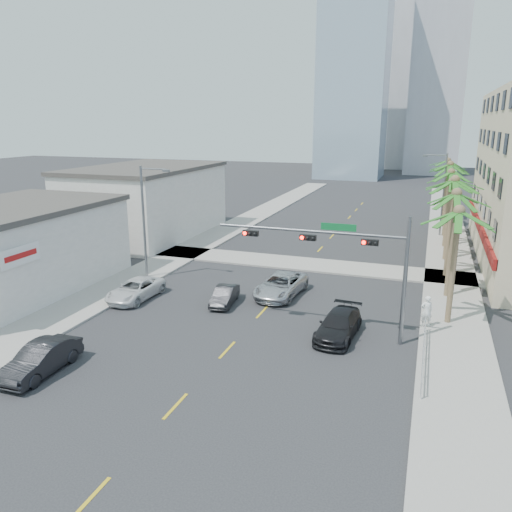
{
  "coord_description": "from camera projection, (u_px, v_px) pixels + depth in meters",
  "views": [
    {
      "loc": [
        9.95,
        -19.4,
        12.3
      ],
      "look_at": [
        -0.85,
        11.21,
        3.5
      ],
      "focal_mm": 35.0,
      "sensor_mm": 36.0,
      "label": 1
    }
  ],
  "objects": [
    {
      "name": "palm_tree_6",
      "position": [
        449.0,
        168.0,
        57.81
      ],
      "size": [
        4.8,
        4.8,
        7.8
      ],
      "color": "brown",
      "rests_on": "ground"
    },
    {
      "name": "traffic_signal_mast",
      "position": [
        347.0,
        254.0,
        28.13
      ],
      "size": [
        11.12,
        0.54,
        7.2
      ],
      "color": "slate",
      "rests_on": "ground"
    },
    {
      "name": "palm_tree_3",
      "position": [
        452.0,
        183.0,
        43.61
      ],
      "size": [
        4.8,
        4.8,
        7.8
      ],
      "color": "brown",
      "rests_on": "ground"
    },
    {
      "name": "palm_tree_5",
      "position": [
        450.0,
        165.0,
        52.9
      ],
      "size": [
        4.8,
        4.8,
        8.52
      ],
      "color": "brown",
      "rests_on": "ground"
    },
    {
      "name": "tower_far_left",
      "position": [
        354.0,
        65.0,
        106.83
      ],
      "size": [
        14.0,
        14.0,
        48.0
      ],
      "primitive_type": "cube",
      "color": "#99B2C6",
      "rests_on": "ground"
    },
    {
      "name": "guardrail",
      "position": [
        424.0,
        351.0,
        26.05
      ],
      "size": [
        0.08,
        8.08,
        1.0
      ],
      "color": "silver",
      "rests_on": "ground"
    },
    {
      "name": "streetlight_right",
      "position": [
        442.0,
        190.0,
        53.8
      ],
      "size": [
        2.55,
        0.25,
        9.0
      ],
      "color": "slate",
      "rests_on": "ground"
    },
    {
      "name": "palm_tree_7",
      "position": [
        448.0,
        161.0,
        62.45
      ],
      "size": [
        4.8,
        4.8,
        8.16
      ],
      "color": "brown",
      "rests_on": "ground"
    },
    {
      "name": "car_lane_center",
      "position": [
        281.0,
        285.0,
        36.18
      ],
      "size": [
        3.09,
        5.88,
        1.58
      ],
      "primitive_type": "imported",
      "rotation": [
        0.0,
        0.0,
        -0.08
      ],
      "color": "silver",
      "rests_on": "ground"
    },
    {
      "name": "tower_far_right",
      "position": [
        441.0,
        41.0,
        113.45
      ],
      "size": [
        12.0,
        12.0,
        60.0
      ],
      "primitive_type": "cube",
      "color": "#ADADB2",
      "rests_on": "ground"
    },
    {
      "name": "palm_tree_2",
      "position": [
        455.0,
        181.0,
        38.7
      ],
      "size": [
        4.8,
        4.8,
        8.52
      ],
      "color": "brown",
      "rests_on": "ground"
    },
    {
      "name": "sidewalk_cross",
      "position": [
        306.0,
        264.0,
        44.07
      ],
      "size": [
        80.0,
        4.0,
        0.15
      ],
      "primitive_type": "cube",
      "color": "gray",
      "rests_on": "ground"
    },
    {
      "name": "pedestrian",
      "position": [
        426.0,
        311.0,
        30.29
      ],
      "size": [
        0.84,
        0.69,
        1.97
      ],
      "primitive_type": "imported",
      "rotation": [
        0.0,
        0.0,
        3.5
      ],
      "color": "white",
      "rests_on": "sidewalk_right"
    },
    {
      "name": "building_left_near",
      "position": [
        9.0,
        252.0,
        36.67
      ],
      "size": [
        10.0,
        16.0,
        6.0
      ],
      "primitive_type": "cube",
      "color": "beige",
      "rests_on": "ground"
    },
    {
      "name": "palm_tree_0",
      "position": [
        459.0,
        213.0,
        29.41
      ],
      "size": [
        4.8,
        4.8,
        7.8
      ],
      "color": "brown",
      "rests_on": "ground"
    },
    {
      "name": "building_left_far",
      "position": [
        147.0,
        203.0,
        54.87
      ],
      "size": [
        11.0,
        18.0,
        7.2
      ],
      "primitive_type": "cube",
      "color": "beige",
      "rests_on": "ground"
    },
    {
      "name": "palm_tree_1",
      "position": [
        457.0,
        195.0,
        34.06
      ],
      "size": [
        4.8,
        4.8,
        8.16
      ],
      "color": "brown",
      "rests_on": "ground"
    },
    {
      "name": "car_parked_mid",
      "position": [
        41.0,
        359.0,
        24.99
      ],
      "size": [
        1.7,
        4.68,
        1.53
      ],
      "primitive_type": "imported",
      "rotation": [
        0.0,
        0.0,
        0.02
      ],
      "color": "black",
      "rests_on": "ground"
    },
    {
      "name": "sidewalk_right",
      "position": [
        451.0,
        285.0,
        38.4
      ],
      "size": [
        4.0,
        120.0,
        0.15
      ],
      "primitive_type": "cube",
      "color": "gray",
      "rests_on": "ground"
    },
    {
      "name": "tower_far_center",
      "position": [
        390.0,
        87.0,
        133.31
      ],
      "size": [
        16.0,
        16.0,
        42.0
      ],
      "primitive_type": "cube",
      "color": "#ADADB2",
      "rests_on": "ground"
    },
    {
      "name": "streetlight_left",
      "position": [
        146.0,
        217.0,
        39.02
      ],
      "size": [
        2.55,
        0.25,
        9.0
      ],
      "color": "slate",
      "rests_on": "ground"
    },
    {
      "name": "sidewalk_left",
      "position": [
        174.0,
        258.0,
        46.11
      ],
      "size": [
        4.0,
        120.0,
        0.15
      ],
      "primitive_type": "cube",
      "color": "gray",
      "rests_on": "ground"
    },
    {
      "name": "ground",
      "position": [
        195.0,
        385.0,
        24.07
      ],
      "size": [
        260.0,
        260.0,
        0.0
      ],
      "primitive_type": "plane",
      "color": "#262628",
      "rests_on": "ground"
    },
    {
      "name": "car_lane_left",
      "position": [
        225.0,
        296.0,
        34.55
      ],
      "size": [
        1.78,
        3.86,
        1.23
      ],
      "primitive_type": "imported",
      "rotation": [
        0.0,
        0.0,
        0.13
      ],
      "color": "black",
      "rests_on": "ground"
    },
    {
      "name": "palm_tree_4",
      "position": [
        451.0,
        173.0,
        48.25
      ],
      "size": [
        4.8,
        4.8,
        8.16
      ],
      "color": "brown",
      "rests_on": "ground"
    },
    {
      "name": "car_parked_far",
      "position": [
        136.0,
        290.0,
        35.51
      ],
      "size": [
        2.51,
        5.12,
        1.4
      ],
      "primitive_type": "imported",
      "rotation": [
        0.0,
        0.0,
        -0.04
      ],
      "color": "silver",
      "rests_on": "ground"
    },
    {
      "name": "car_lane_right",
      "position": [
        338.0,
        325.0,
        29.23
      ],
      "size": [
        2.37,
        5.16,
        1.46
      ],
      "primitive_type": "imported",
      "rotation": [
        0.0,
        0.0,
        -0.07
      ],
      "color": "black",
      "rests_on": "ground"
    }
  ]
}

